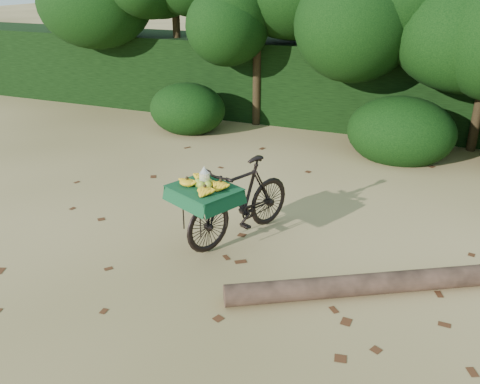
% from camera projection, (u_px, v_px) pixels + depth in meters
% --- Properties ---
extents(ground, '(80.00, 80.00, 0.00)m').
position_uv_depth(ground, '(241.00, 246.00, 6.59)').
color(ground, tan).
rests_on(ground, ground).
extents(vendor_bicycle, '(1.32, 1.92, 1.08)m').
position_uv_depth(vendor_bicycle, '(239.00, 200.00, 6.59)').
color(vendor_bicycle, black).
rests_on(vendor_bicycle, ground).
extents(fallen_log, '(3.03, 1.90, 0.24)m').
position_uv_depth(fallen_log, '(376.00, 284.00, 5.59)').
color(fallen_log, brown).
rests_on(fallen_log, ground).
extents(hedge_backdrop, '(26.00, 1.80, 1.80)m').
position_uv_depth(hedge_backdrop, '(344.00, 84.00, 11.57)').
color(hedge_backdrop, black).
rests_on(hedge_backdrop, ground).
extents(tree_row, '(14.50, 2.00, 4.00)m').
position_uv_depth(tree_row, '(310.00, 37.00, 10.68)').
color(tree_row, black).
rests_on(tree_row, ground).
extents(bush_clumps, '(8.80, 1.70, 0.90)m').
position_uv_depth(bush_clumps, '(347.00, 129.00, 9.89)').
color(bush_clumps, black).
rests_on(bush_clumps, ground).
extents(leaf_litter, '(7.00, 7.30, 0.01)m').
position_uv_depth(leaf_litter, '(258.00, 224.00, 7.14)').
color(leaf_litter, '#462412').
rests_on(leaf_litter, ground).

